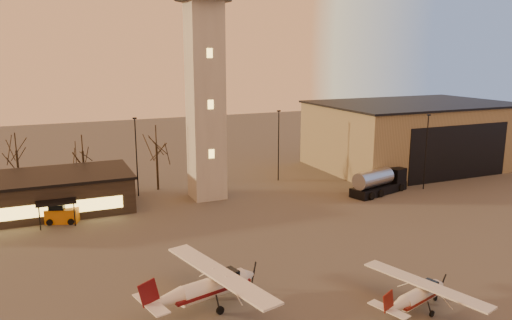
# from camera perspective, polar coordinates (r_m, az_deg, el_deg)

# --- Properties ---
(ground) EXTENTS (220.00, 220.00, 0.00)m
(ground) POSITION_cam_1_polar(r_m,az_deg,el_deg) (38.71, 8.86, -15.78)
(ground) COLOR #484543
(ground) RESTS_ON ground
(control_tower) EXTENTS (6.80, 6.80, 32.60)m
(control_tower) POSITION_cam_1_polar(r_m,az_deg,el_deg) (61.62, -5.88, 10.51)
(control_tower) COLOR #9E9B96
(control_tower) RESTS_ON ground
(hangar) EXTENTS (30.60, 20.60, 10.30)m
(hangar) POSITION_cam_1_polar(r_m,az_deg,el_deg) (84.18, 17.46, 2.80)
(hangar) COLOR #897A5A
(hangar) RESTS_ON ground
(terminal) EXTENTS (25.40, 12.20, 4.30)m
(terminal) POSITION_cam_1_polar(r_m,az_deg,el_deg) (62.80, -25.70, -3.72)
(terminal) COLOR black
(terminal) RESTS_ON ground
(light_poles) EXTENTS (58.50, 12.25, 10.14)m
(light_poles) POSITION_cam_1_polar(r_m,az_deg,el_deg) (63.96, -5.52, 0.72)
(light_poles) COLOR black
(light_poles) RESTS_ON ground
(tree_row) EXTENTS (37.20, 9.20, 8.80)m
(tree_row) POSITION_cam_1_polar(r_m,az_deg,el_deg) (69.10, -18.94, 1.41)
(tree_row) COLOR black
(tree_row) RESTS_ON ground
(cessna_front) EXTENTS (7.90, 9.78, 2.71)m
(cessna_front) POSITION_cam_1_polar(r_m,az_deg,el_deg) (38.87, 18.39, -14.63)
(cessna_front) COLOR silver
(cessna_front) RESTS_ON ground
(cessna_rear) EXTENTS (10.06, 12.56, 3.47)m
(cessna_rear) POSITION_cam_1_polar(r_m,az_deg,el_deg) (37.61, -4.73, -14.52)
(cessna_rear) COLOR silver
(cessna_rear) RESTS_ON ground
(fuel_truck) EXTENTS (9.25, 4.86, 3.30)m
(fuel_truck) POSITION_cam_1_polar(r_m,az_deg,el_deg) (67.14, 13.86, -2.63)
(fuel_truck) COLOR black
(fuel_truck) RESTS_ON ground
(service_cart) EXTENTS (3.73, 2.96, 2.11)m
(service_cart) POSITION_cam_1_polar(r_m,az_deg,el_deg) (58.33, -21.29, -5.88)
(service_cart) COLOR #C9700B
(service_cart) RESTS_ON ground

